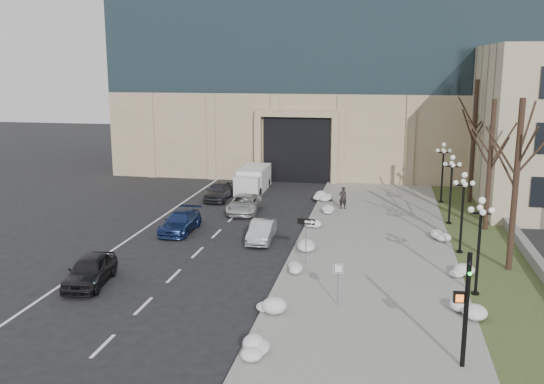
{
  "coord_description": "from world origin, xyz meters",
  "views": [
    {
      "loc": [
        3.9,
        -21.97,
        10.65
      ],
      "look_at": [
        -2.34,
        11.11,
        3.5
      ],
      "focal_mm": 40.0,
      "sensor_mm": 36.0,
      "label": 1
    }
  ],
  "objects_px": {
    "keep_sign": "(338,276)",
    "car_b": "(262,231)",
    "one_way_sign": "(309,227)",
    "lamppost_b": "(463,202)",
    "pedestrian": "(343,198)",
    "car_a": "(90,270)",
    "car_d": "(244,204)",
    "lamppost_a": "(480,233)",
    "lamppost_c": "(451,180)",
    "car_e": "(219,191)",
    "lamppost_d": "(443,164)",
    "car_c": "(180,222)",
    "box_truck": "(253,180)",
    "traffic_signal": "(465,312)"
  },
  "relations": [
    {
      "from": "pedestrian",
      "to": "car_a",
      "type": "bearing_deg",
      "value": 37.16
    },
    {
      "from": "one_way_sign",
      "to": "lamppost_a",
      "type": "xyz_separation_m",
      "value": [
        8.19,
        -2.72,
        0.89
      ]
    },
    {
      "from": "lamppost_a",
      "to": "lamppost_b",
      "type": "distance_m",
      "value": 6.5
    },
    {
      "from": "lamppost_a",
      "to": "lamppost_d",
      "type": "bearing_deg",
      "value": 90.0
    },
    {
      "from": "pedestrian",
      "to": "one_way_sign",
      "type": "xyz_separation_m",
      "value": [
        -0.85,
        -13.14,
        1.23
      ]
    },
    {
      "from": "car_a",
      "to": "car_e",
      "type": "height_order",
      "value": "car_a"
    },
    {
      "from": "car_e",
      "to": "car_d",
      "type": "bearing_deg",
      "value": -52.77
    },
    {
      "from": "one_way_sign",
      "to": "keep_sign",
      "type": "height_order",
      "value": "one_way_sign"
    },
    {
      "from": "car_e",
      "to": "lamppost_d",
      "type": "relative_size",
      "value": 0.9
    },
    {
      "from": "lamppost_c",
      "to": "lamppost_d",
      "type": "xyz_separation_m",
      "value": [
        0.0,
        6.5,
        0.0
      ]
    },
    {
      "from": "car_d",
      "to": "keep_sign",
      "type": "relative_size",
      "value": 2.28
    },
    {
      "from": "car_b",
      "to": "one_way_sign",
      "type": "xyz_separation_m",
      "value": [
        3.42,
        -4.18,
        1.54
      ]
    },
    {
      "from": "pedestrian",
      "to": "lamppost_b",
      "type": "xyz_separation_m",
      "value": [
        7.34,
        -9.36,
        2.12
      ]
    },
    {
      "from": "car_e",
      "to": "keep_sign",
      "type": "relative_size",
      "value": 2.1
    },
    {
      "from": "car_a",
      "to": "lamppost_b",
      "type": "relative_size",
      "value": 0.91
    },
    {
      "from": "car_c",
      "to": "lamppost_b",
      "type": "height_order",
      "value": "lamppost_b"
    },
    {
      "from": "car_b",
      "to": "car_a",
      "type": "bearing_deg",
      "value": -129.52
    },
    {
      "from": "car_c",
      "to": "lamppost_a",
      "type": "xyz_separation_m",
      "value": [
        17.2,
        -8.01,
        2.42
      ]
    },
    {
      "from": "car_b",
      "to": "box_truck",
      "type": "distance_m",
      "value": 15.19
    },
    {
      "from": "car_a",
      "to": "pedestrian",
      "type": "xyz_separation_m",
      "value": [
        11.05,
        17.79,
        0.22
      ]
    },
    {
      "from": "lamppost_c",
      "to": "lamppost_d",
      "type": "height_order",
      "value": "same"
    },
    {
      "from": "car_d",
      "to": "one_way_sign",
      "type": "relative_size",
      "value": 1.75
    },
    {
      "from": "car_a",
      "to": "pedestrian",
      "type": "relative_size",
      "value": 2.58
    },
    {
      "from": "car_b",
      "to": "car_c",
      "type": "bearing_deg",
      "value": 166.68
    },
    {
      "from": "box_truck",
      "to": "lamppost_c",
      "type": "distance_m",
      "value": 17.77
    },
    {
      "from": "car_e",
      "to": "lamppost_c",
      "type": "height_order",
      "value": "lamppost_c"
    },
    {
      "from": "car_c",
      "to": "lamppost_d",
      "type": "height_order",
      "value": "lamppost_d"
    },
    {
      "from": "car_c",
      "to": "lamppost_b",
      "type": "bearing_deg",
      "value": -4.74
    },
    {
      "from": "keep_sign",
      "to": "car_b",
      "type": "bearing_deg",
      "value": 101.21
    },
    {
      "from": "car_a",
      "to": "car_e",
      "type": "bearing_deg",
      "value": 78.91
    },
    {
      "from": "box_truck",
      "to": "lamppost_b",
      "type": "distance_m",
      "value": 21.68
    },
    {
      "from": "lamppost_b",
      "to": "lamppost_c",
      "type": "relative_size",
      "value": 1.0
    },
    {
      "from": "car_a",
      "to": "car_b",
      "type": "relative_size",
      "value": 1.11
    },
    {
      "from": "car_c",
      "to": "lamppost_a",
      "type": "height_order",
      "value": "lamppost_a"
    },
    {
      "from": "car_c",
      "to": "car_d",
      "type": "relative_size",
      "value": 0.97
    },
    {
      "from": "one_way_sign",
      "to": "lamppost_b",
      "type": "xyz_separation_m",
      "value": [
        8.19,
        3.78,
        0.89
      ]
    },
    {
      "from": "pedestrian",
      "to": "lamppost_c",
      "type": "bearing_deg",
      "value": 137.75
    },
    {
      "from": "lamppost_b",
      "to": "lamppost_c",
      "type": "xyz_separation_m",
      "value": [
        0.0,
        6.5,
        0.0
      ]
    },
    {
      "from": "keep_sign",
      "to": "traffic_signal",
      "type": "xyz_separation_m",
      "value": [
        4.78,
        -4.78,
        0.66
      ]
    },
    {
      "from": "lamppost_c",
      "to": "lamppost_a",
      "type": "bearing_deg",
      "value": -90.0
    },
    {
      "from": "car_e",
      "to": "box_truck",
      "type": "relative_size",
      "value": 0.69
    },
    {
      "from": "one_way_sign",
      "to": "lamppost_a",
      "type": "distance_m",
      "value": 8.68
    },
    {
      "from": "lamppost_a",
      "to": "lamppost_b",
      "type": "xyz_separation_m",
      "value": [
        0.0,
        6.5,
        0.0
      ]
    },
    {
      "from": "car_a",
      "to": "keep_sign",
      "type": "height_order",
      "value": "keep_sign"
    },
    {
      "from": "car_c",
      "to": "pedestrian",
      "type": "xyz_separation_m",
      "value": [
        9.86,
        7.84,
        0.3
      ]
    },
    {
      "from": "car_b",
      "to": "traffic_signal",
      "type": "distance_m",
      "value": 17.52
    },
    {
      "from": "pedestrian",
      "to": "lamppost_a",
      "type": "xyz_separation_m",
      "value": [
        7.34,
        -15.86,
        2.12
      ]
    },
    {
      "from": "car_e",
      "to": "pedestrian",
      "type": "relative_size",
      "value": 2.56
    },
    {
      "from": "car_a",
      "to": "lamppost_a",
      "type": "height_order",
      "value": "lamppost_a"
    },
    {
      "from": "car_b",
      "to": "car_e",
      "type": "distance_m",
      "value": 12.07
    }
  ]
}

